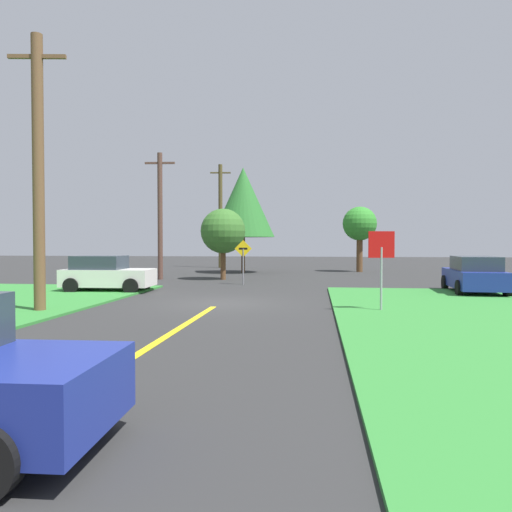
# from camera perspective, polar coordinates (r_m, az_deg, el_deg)

# --- Properties ---
(ground_plane) EXTENTS (120.00, 120.00, 0.00)m
(ground_plane) POSITION_cam_1_polar(r_m,az_deg,el_deg) (17.82, -4.32, -5.54)
(ground_plane) COLOR #2F2F2F
(lane_stripe_center) EXTENTS (0.20, 14.00, 0.01)m
(lane_stripe_center) POSITION_cam_1_polar(r_m,az_deg,el_deg) (10.20, -13.33, -10.91)
(lane_stripe_center) COLOR yellow
(lane_stripe_center) RESTS_ON ground
(stop_sign) EXTENTS (0.83, 0.20, 2.57)m
(stop_sign) POSITION_cam_1_polar(r_m,az_deg,el_deg) (15.84, 14.47, 0.16)
(stop_sign) COLOR #9EA0A8
(stop_sign) RESTS_ON ground
(parked_car_near_building) EXTENTS (3.98, 2.22, 1.62)m
(parked_car_near_building) POSITION_cam_1_polar(r_m,az_deg,el_deg) (22.87, -17.11, -2.02)
(parked_car_near_building) COLOR white
(parked_car_near_building) RESTS_ON ground
(car_on_crossroad) EXTENTS (2.28, 4.45, 1.62)m
(car_on_crossroad) POSITION_cam_1_polar(r_m,az_deg,el_deg) (23.10, 24.19, -2.04)
(car_on_crossroad) COLOR navy
(car_on_crossroad) RESTS_ON ground
(utility_pole_near) EXTENTS (1.80, 0.36, 8.70)m
(utility_pole_near) POSITION_cam_1_polar(r_m,az_deg,el_deg) (16.92, -24.13, 9.01)
(utility_pole_near) COLOR brown
(utility_pole_near) RESTS_ON ground
(utility_pole_mid) EXTENTS (1.80, 0.30, 7.57)m
(utility_pole_mid) POSITION_cam_1_polar(r_m,az_deg,el_deg) (29.80, -11.17, 4.81)
(utility_pole_mid) COLOR brown
(utility_pole_mid) RESTS_ON ground
(utility_pole_far) EXTENTS (1.80, 0.37, 9.08)m
(utility_pole_far) POSITION_cam_1_polar(r_m,az_deg,el_deg) (43.06, -4.18, 4.78)
(utility_pole_far) COLOR brown
(utility_pole_far) RESTS_ON ground
(direction_sign) EXTENTS (0.90, 0.12, 2.35)m
(direction_sign) POSITION_cam_1_polar(r_m,az_deg,el_deg) (25.54, -1.51, -0.12)
(direction_sign) COLOR slate
(direction_sign) RESTS_ON ground
(oak_tree_left) EXTENTS (4.64, 4.64, 7.72)m
(oak_tree_left) POSITION_cam_1_polar(r_m,az_deg,el_deg) (35.92, -1.52, 6.30)
(oak_tree_left) COLOR brown
(oak_tree_left) RESTS_ON ground
(pine_tree_center) EXTENTS (2.56, 2.56, 4.93)m
(pine_tree_center) POSITION_cam_1_polar(r_m,az_deg,el_deg) (37.58, 12.05, 3.62)
(pine_tree_center) COLOR brown
(pine_tree_center) RESTS_ON ground
(oak_tree_right) EXTENTS (2.67, 2.67, 4.24)m
(oak_tree_right) POSITION_cam_1_polar(r_m,az_deg,el_deg) (29.03, -3.88, 2.90)
(oak_tree_right) COLOR brown
(oak_tree_right) RESTS_ON ground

